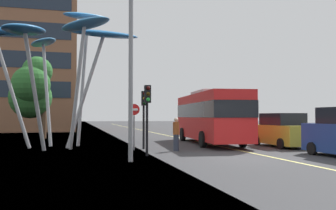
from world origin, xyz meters
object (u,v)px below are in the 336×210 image
traffic_light_kerb_far (144,107)px  red_bus (210,115)px  leaf_sculpture (59,38)px  no_entry_sign (134,119)px  car_parked_mid (282,131)px  pedestrian (176,134)px  street_lamp (138,27)px  traffic_light_kerb_near (147,105)px

traffic_light_kerb_far → red_bus: bearing=29.6°
leaf_sculpture → no_entry_sign: leaf_sculpture is taller
car_parked_mid → pedestrian: (-6.81, -0.86, -0.06)m
street_lamp → car_parked_mid: bearing=26.7°
traffic_light_kerb_far → no_entry_sign: (-0.62, -0.44, -0.68)m
traffic_light_kerb_far → car_parked_mid: size_ratio=0.73×
car_parked_mid → no_entry_sign: (-8.89, 0.07, 0.71)m
traffic_light_kerb_near → no_entry_sign: (-0.12, 3.08, -0.69)m
traffic_light_kerb_far → street_lamp: size_ratio=0.37×
traffic_light_kerb_near → pedestrian: traffic_light_kerb_near is taller
traffic_light_kerb_far → no_entry_sign: bearing=-144.7°
car_parked_mid → street_lamp: size_ratio=0.50×
leaf_sculpture → car_parked_mid: 14.23m
red_bus → street_lamp: street_lamp is taller
red_bus → street_lamp: bearing=-127.5°
pedestrian → no_entry_sign: size_ratio=0.70×
traffic_light_kerb_far → street_lamp: 6.28m
red_bus → no_entry_sign: red_bus is taller
leaf_sculpture → traffic_light_kerb_near: leaf_sculpture is taller
leaf_sculpture → car_parked_mid: size_ratio=2.31×
traffic_light_kerb_near → traffic_light_kerb_far: size_ratio=1.01×
no_entry_sign → leaf_sculpture: bearing=148.2°
pedestrian → street_lamp: bearing=-124.7°
traffic_light_kerb_far → car_parked_mid: (8.27, -0.51, -1.39)m
street_lamp → pedestrian: street_lamp is taller
street_lamp → no_entry_sign: 6.20m
red_bus → leaf_sculpture: leaf_sculpture is taller
car_parked_mid → traffic_light_kerb_far: bearing=176.4°
leaf_sculpture → car_parked_mid: bearing=-11.2°
leaf_sculpture → red_bus: bearing=4.6°
traffic_light_kerb_near → leaf_sculpture: bearing=126.6°
traffic_light_kerb_near → car_parked_mid: (8.77, 3.01, -1.41)m
leaf_sculpture → traffic_light_kerb_far: size_ratio=3.18×
leaf_sculpture → pedestrian: (6.09, -3.41, -5.49)m
car_parked_mid → pedestrian: size_ratio=2.53×
leaf_sculpture → car_parked_mid: leaf_sculpture is taller
traffic_light_kerb_near → street_lamp: (-0.76, -1.78, 3.10)m
leaf_sculpture → traffic_light_kerb_far: leaf_sculpture is taller
red_bus → traffic_light_kerb_near: 8.38m
traffic_light_kerb_near → street_lamp: 3.65m
traffic_light_kerb_near → traffic_light_kerb_far: traffic_light_kerb_near is taller
pedestrian → no_entry_sign: no_entry_sign is taller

